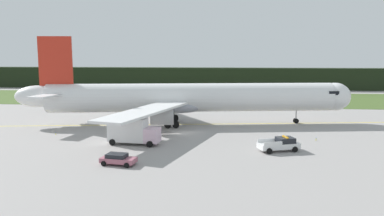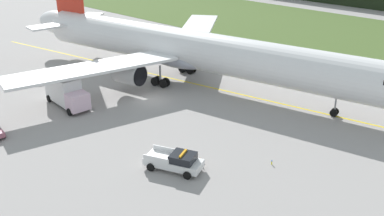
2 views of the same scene
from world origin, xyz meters
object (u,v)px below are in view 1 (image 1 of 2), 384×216
staff_car (118,159)px  apron_cone (286,144)px  airliner (187,98)px  catering_truck (132,131)px  ops_pickup_truck (280,144)px

staff_car → apron_cone: staff_car is taller
airliner → apron_cone: 22.31m
catering_truck → staff_car: catering_truck is taller
ops_pickup_truck → apron_cone: (1.11, 2.20, -0.53)m
airliner → apron_cone: size_ratio=78.53×
catering_truck → apron_cone: 21.42m
ops_pickup_truck → airliner: bearing=128.9°
staff_car → apron_cone: size_ratio=5.55×
catering_truck → apron_cone: size_ratio=9.70×
catering_truck → ops_pickup_truck: bearing=-4.7°
airliner → apron_cone: airliner is taller
staff_car → catering_truck: bearing=95.2°
airliner → catering_truck: airliner is taller
airliner → ops_pickup_truck: airliner is taller
airliner → staff_car: airliner is taller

